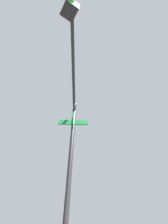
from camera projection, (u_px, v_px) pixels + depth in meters
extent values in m
cylinder|color=black|center=(69.00, 179.00, 3.61)|extent=(0.12, 0.12, 5.92)
cylinder|color=black|center=(73.00, 71.00, 4.55)|extent=(1.70, 2.77, 0.09)
cube|color=black|center=(71.00, 9.00, 3.18)|extent=(0.28, 0.28, 0.80)
sphere|color=orange|center=(70.00, 0.00, 3.08)|extent=(0.18, 0.18, 0.18)
sphere|color=green|center=(69.00, 1.00, 2.89)|extent=(0.18, 0.18, 0.18)
cube|color=#0F5128|center=(73.00, 127.00, 4.93)|extent=(0.60, 0.97, 0.20)
cube|color=#0F5128|center=(73.00, 122.00, 5.10)|extent=(0.88, 0.55, 0.20)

